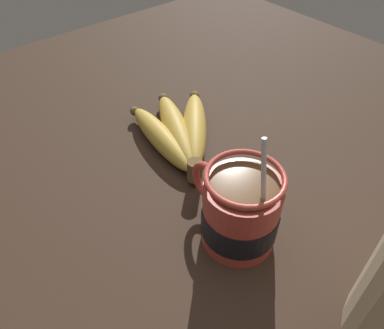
# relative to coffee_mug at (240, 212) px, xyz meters

# --- Properties ---
(table) EXTENTS (1.12, 1.12, 0.04)m
(table) POSITION_rel_coffee_mug_xyz_m (0.09, -0.04, -0.06)
(table) COLOR #332319
(table) RESTS_ON ground
(coffee_mug) EXTENTS (0.12, 0.09, 0.16)m
(coffee_mug) POSITION_rel_coffee_mug_xyz_m (0.00, 0.00, 0.00)
(coffee_mug) COLOR #B23D33
(coffee_mug) RESTS_ON table
(banana_bunch) EXTENTS (0.19, 0.15, 0.04)m
(banana_bunch) POSITION_rel_coffee_mug_xyz_m (0.18, -0.06, -0.03)
(banana_bunch) COLOR brown
(banana_bunch) RESTS_ON table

